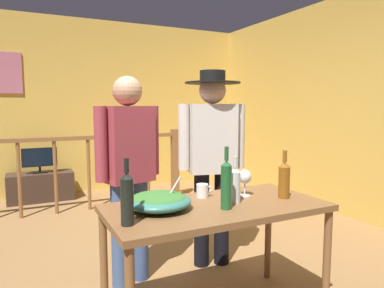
% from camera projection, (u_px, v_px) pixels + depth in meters
% --- Properties ---
extents(ground_plane, '(8.65, 8.65, 0.00)m').
position_uv_depth(ground_plane, '(173.00, 276.00, 2.87)').
color(ground_plane, olive).
extents(back_wall, '(5.20, 0.10, 2.74)m').
position_uv_depth(back_wall, '(93.00, 106.00, 5.69)').
color(back_wall, gold).
rests_on(back_wall, ground_plane).
extents(side_wall_right, '(0.10, 4.99, 2.74)m').
position_uv_depth(side_wall_right, '(321.00, 107.00, 4.75)').
color(side_wall_right, gold).
rests_on(side_wall_right, ground_plane).
extents(stair_railing, '(3.40, 0.10, 1.04)m').
position_uv_depth(stair_railing, '(91.00, 162.00, 4.65)').
color(stair_railing, brown).
rests_on(stair_railing, ground_plane).
extents(tv_console, '(0.90, 0.40, 0.41)m').
position_uv_depth(tv_console, '(41.00, 186.00, 5.14)').
color(tv_console, '#38281E').
rests_on(tv_console, ground_plane).
extents(flat_screen_tv, '(0.47, 0.12, 0.37)m').
position_uv_depth(flat_screen_tv, '(40.00, 158.00, 5.07)').
color(flat_screen_tv, black).
rests_on(flat_screen_tv, tv_console).
extents(serving_table, '(1.39, 0.68, 0.76)m').
position_uv_depth(serving_table, '(216.00, 217.00, 2.23)').
color(serving_table, brown).
rests_on(serving_table, ground_plane).
extents(salad_bowl, '(0.39, 0.39, 0.20)m').
position_uv_depth(salad_bowl, '(159.00, 200.00, 2.11)').
color(salad_bowl, '#337060').
rests_on(salad_bowl, serving_table).
extents(wine_glass, '(0.09, 0.09, 0.19)m').
position_uv_depth(wine_glass, '(245.00, 178.00, 2.41)').
color(wine_glass, silver).
rests_on(wine_glass, serving_table).
extents(wine_bottle_amber, '(0.08, 0.08, 0.32)m').
position_uv_depth(wine_bottle_amber, '(284.00, 179.00, 2.37)').
color(wine_bottle_amber, brown).
rests_on(wine_bottle_amber, serving_table).
extents(wine_bottle_clear, '(0.07, 0.07, 0.30)m').
position_uv_depth(wine_bottle_clear, '(235.00, 184.00, 2.25)').
color(wine_bottle_clear, silver).
rests_on(wine_bottle_clear, serving_table).
extents(wine_bottle_dark, '(0.07, 0.07, 0.35)m').
position_uv_depth(wine_bottle_dark, '(127.00, 198.00, 1.82)').
color(wine_bottle_dark, black).
rests_on(wine_bottle_dark, serving_table).
extents(wine_bottle_green, '(0.07, 0.07, 0.38)m').
position_uv_depth(wine_bottle_green, '(226.00, 184.00, 2.11)').
color(wine_bottle_green, '#1E5628').
rests_on(wine_bottle_green, serving_table).
extents(mug_white, '(0.12, 0.08, 0.09)m').
position_uv_depth(mug_white, '(203.00, 191.00, 2.39)').
color(mug_white, white).
rests_on(mug_white, serving_table).
extents(person_standing_left, '(0.53, 0.30, 1.60)m').
position_uv_depth(person_standing_left, '(129.00, 165.00, 2.67)').
color(person_standing_left, '#3D5684').
rests_on(person_standing_left, ground_plane).
extents(person_standing_right, '(0.56, 0.46, 1.67)m').
position_uv_depth(person_standing_right, '(212.00, 151.00, 2.98)').
color(person_standing_right, black).
rests_on(person_standing_right, ground_plane).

